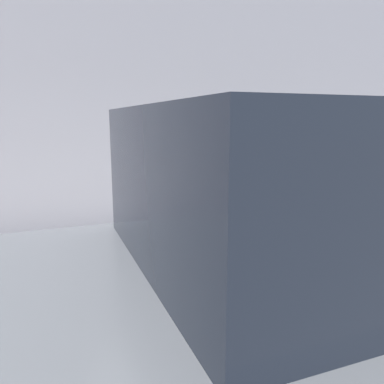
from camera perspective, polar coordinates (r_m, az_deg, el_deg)
name	(u,v)px	position (r m, az deg, el deg)	size (l,w,h in m)	color
ground_plane	(290,379)	(2.98, 14.75, -25.81)	(60.00, 60.00, 0.00)	slate
sidewalk	(186,260)	(4.68, -0.98, -10.36)	(24.00, 2.80, 0.12)	#BCB7AD
building_facade	(143,42)	(6.39, -7.44, 21.72)	(24.00, 0.30, 5.92)	gray
parking_meter	(192,177)	(3.18, 0.00, 2.25)	(0.19, 0.14, 1.58)	slate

